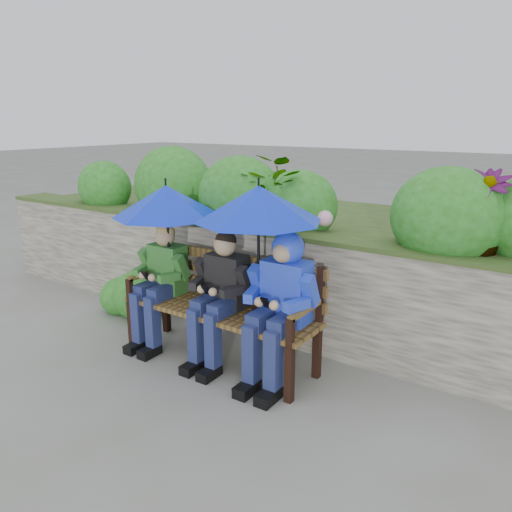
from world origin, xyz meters
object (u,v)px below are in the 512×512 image
Objects in this scene: umbrella_right at (259,204)px; boy_middle at (220,291)px; boy_left at (161,278)px; umbrella_left at (166,201)px; boy_right at (280,297)px; park_bench at (224,301)px.

boy_middle is at bearing -169.37° from umbrella_right.
boy_left is 1.19× the size of umbrella_left.
boy_left is at bearing -141.85° from umbrella_left.
umbrella_left reaches higher than boy_right.
boy_right is at bearing 0.28° from boy_left.
umbrella_left is 0.94× the size of umbrella_right.
boy_right is (1.23, 0.01, 0.08)m from boy_left.
boy_left is at bearing -173.02° from park_bench.
boy_left reaches higher than park_bench.
boy_middle reaches higher than boy_left.
boy_right is (0.59, -0.07, 0.18)m from park_bench.
park_bench is 0.93m from umbrella_right.
boy_left is at bearing -179.72° from boy_right.
boy_middle is at bearing -75.78° from park_bench.
umbrella_right reaches higher than umbrella_left.
umbrella_right is at bearing 166.64° from boy_right.
boy_middle is 0.95× the size of boy_right.
umbrella_left is (-0.60, 0.05, 0.68)m from boy_middle.
boy_middle is at bearing -0.13° from boy_left.
park_bench is 0.62m from boy_right.
umbrella_right is at bearing 3.51° from boy_left.
boy_left is 1.24m from boy_right.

